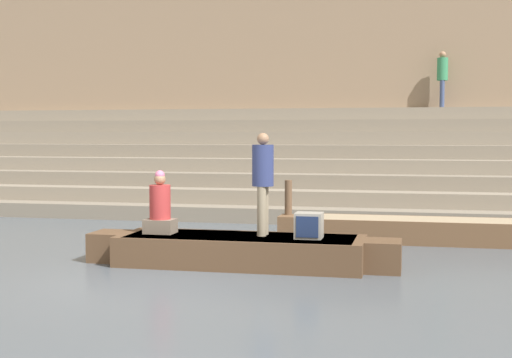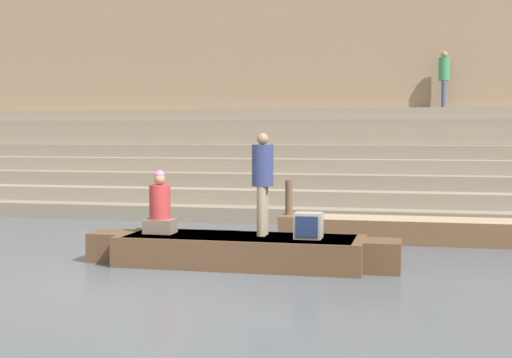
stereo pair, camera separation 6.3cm
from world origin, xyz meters
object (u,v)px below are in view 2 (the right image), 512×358
(tv_set, at_px, (309,226))
(mooring_post, at_px, (289,209))
(moored_boat_shore, at_px, (425,230))
(person_on_steps, at_px, (444,75))
(person_rowing, at_px, (160,208))
(person_standing, at_px, (263,177))
(rowboat_main, at_px, (240,250))

(tv_set, distance_m, mooring_post, 3.70)
(tv_set, height_order, moored_boat_shore, tv_set)
(tv_set, distance_m, person_on_steps, 12.29)
(person_rowing, bearing_deg, person_standing, -8.26)
(person_on_steps, bearing_deg, rowboat_main, -171.12)
(mooring_post, xyz_separation_m, person_on_steps, (3.51, 7.97, 3.48))
(person_standing, distance_m, person_rowing, 1.90)
(person_standing, xyz_separation_m, person_rowing, (-1.81, -0.14, -0.57))
(person_standing, bearing_deg, mooring_post, 83.75)
(rowboat_main, relative_size, tv_set, 11.98)
(person_standing, bearing_deg, person_on_steps, 64.77)
(person_rowing, bearing_deg, tv_set, -13.54)
(rowboat_main, xyz_separation_m, tv_set, (1.17, -0.02, 0.45))
(rowboat_main, relative_size, person_rowing, 4.87)
(rowboat_main, distance_m, person_rowing, 1.61)
(rowboat_main, bearing_deg, person_on_steps, 75.32)
(rowboat_main, height_order, moored_boat_shore, rowboat_main)
(rowboat_main, bearing_deg, moored_boat_shore, 50.68)
(tv_set, bearing_deg, person_standing, 171.14)
(moored_boat_shore, bearing_deg, person_rowing, -142.49)
(person_rowing, bearing_deg, rowboat_main, -13.56)
(person_rowing, height_order, person_on_steps, person_on_steps)
(person_rowing, relative_size, mooring_post, 0.89)
(person_standing, relative_size, person_on_steps, 1.00)
(person_rowing, xyz_separation_m, moored_boat_shore, (4.56, 3.36, -0.69))
(moored_boat_shore, bearing_deg, rowboat_main, -131.38)
(rowboat_main, distance_m, mooring_post, 3.58)
(person_rowing, height_order, tv_set, person_rowing)
(person_standing, height_order, moored_boat_shore, person_standing)
(moored_boat_shore, relative_size, mooring_post, 4.91)
(rowboat_main, distance_m, tv_set, 1.26)
(rowboat_main, bearing_deg, person_rowing, -177.76)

